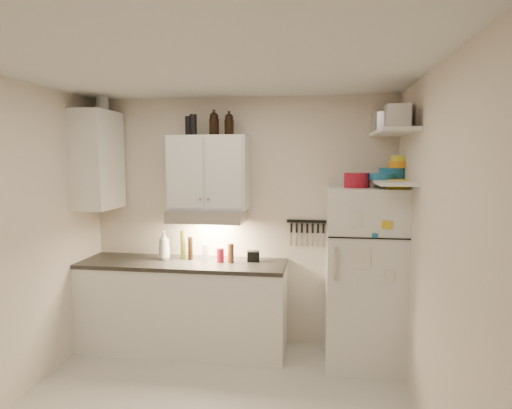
# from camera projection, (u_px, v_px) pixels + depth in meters

# --- Properties ---
(ceiling) EXTENTS (3.20, 3.00, 0.02)m
(ceiling) POSITION_uv_depth(u_px,v_px,m) (201.00, 64.00, 2.93)
(ceiling) COLOR silver
(ceiling) RESTS_ON ground
(back_wall) EXTENTS (3.20, 0.02, 2.60)m
(back_wall) POSITION_uv_depth(u_px,v_px,m) (241.00, 221.00, 4.55)
(back_wall) COLOR beige
(back_wall) RESTS_ON ground
(left_wall) EXTENTS (0.02, 3.00, 2.60)m
(left_wall) POSITION_uv_depth(u_px,v_px,m) (1.00, 245.00, 3.29)
(left_wall) COLOR beige
(left_wall) RESTS_ON ground
(right_wall) EXTENTS (0.02, 3.00, 2.60)m
(right_wall) POSITION_uv_depth(u_px,v_px,m) (439.00, 259.00, 2.84)
(right_wall) COLOR beige
(right_wall) RESTS_ON ground
(base_cabinet) EXTENTS (2.10, 0.60, 0.88)m
(base_cabinet) POSITION_uv_depth(u_px,v_px,m) (184.00, 307.00, 4.42)
(base_cabinet) COLOR white
(base_cabinet) RESTS_ON floor
(countertop) EXTENTS (2.10, 0.62, 0.04)m
(countertop) POSITION_uv_depth(u_px,v_px,m) (183.00, 263.00, 4.37)
(countertop) COLOR #2A2824
(countertop) RESTS_ON base_cabinet
(upper_cabinet) EXTENTS (0.80, 0.33, 0.75)m
(upper_cabinet) POSITION_uv_depth(u_px,v_px,m) (209.00, 173.00, 4.37)
(upper_cabinet) COLOR white
(upper_cabinet) RESTS_ON back_wall
(side_cabinet) EXTENTS (0.33, 0.55, 1.00)m
(side_cabinet) POSITION_uv_depth(u_px,v_px,m) (98.00, 160.00, 4.38)
(side_cabinet) COLOR white
(side_cabinet) RESTS_ON left_wall
(range_hood) EXTENTS (0.76, 0.46, 0.12)m
(range_hood) POSITION_uv_depth(u_px,v_px,m) (208.00, 216.00, 4.35)
(range_hood) COLOR silver
(range_hood) RESTS_ON back_wall
(fridge) EXTENTS (0.70, 0.68, 1.70)m
(fridge) POSITION_uv_depth(u_px,v_px,m) (363.00, 276.00, 4.08)
(fridge) COLOR white
(fridge) RESTS_ON floor
(shelf_hi) EXTENTS (0.30, 0.95, 0.03)m
(shelf_hi) POSITION_uv_depth(u_px,v_px,m) (392.00, 132.00, 3.77)
(shelf_hi) COLOR white
(shelf_hi) RESTS_ON right_wall
(shelf_lo) EXTENTS (0.30, 0.95, 0.03)m
(shelf_lo) POSITION_uv_depth(u_px,v_px,m) (391.00, 182.00, 3.82)
(shelf_lo) COLOR white
(shelf_lo) RESTS_ON right_wall
(knife_strip) EXTENTS (0.42, 0.02, 0.03)m
(knife_strip) POSITION_uv_depth(u_px,v_px,m) (307.00, 221.00, 4.43)
(knife_strip) COLOR black
(knife_strip) RESTS_ON back_wall
(dutch_oven) EXTENTS (0.31, 0.31, 0.14)m
(dutch_oven) POSITION_uv_depth(u_px,v_px,m) (357.00, 180.00, 3.94)
(dutch_oven) COLOR maroon
(dutch_oven) RESTS_ON fridge
(book_stack) EXTENTS (0.24, 0.27, 0.08)m
(book_stack) POSITION_uv_depth(u_px,v_px,m) (398.00, 184.00, 3.84)
(book_stack) COLOR gold
(book_stack) RESTS_ON fridge
(spice_jar) EXTENTS (0.09, 0.09, 0.11)m
(spice_jar) POSITION_uv_depth(u_px,v_px,m) (371.00, 181.00, 3.95)
(spice_jar) COLOR silver
(spice_jar) RESTS_ON fridge
(stock_pot) EXTENTS (0.34, 0.34, 0.19)m
(stock_pot) POSITION_uv_depth(u_px,v_px,m) (385.00, 123.00, 4.12)
(stock_pot) COLOR silver
(stock_pot) RESTS_ON shelf_hi
(tin_a) EXTENTS (0.22, 0.20, 0.20)m
(tin_a) POSITION_uv_depth(u_px,v_px,m) (397.00, 117.00, 3.64)
(tin_a) COLOR #AAAAAD
(tin_a) RESTS_ON shelf_hi
(tin_b) EXTENTS (0.22, 0.22, 0.18)m
(tin_b) POSITION_uv_depth(u_px,v_px,m) (400.00, 116.00, 3.39)
(tin_b) COLOR #AAAAAD
(tin_b) RESTS_ON shelf_hi
(bowl_teal) EXTENTS (0.26, 0.26, 0.10)m
(bowl_teal) POSITION_uv_depth(u_px,v_px,m) (393.00, 173.00, 4.05)
(bowl_teal) COLOR #1A6693
(bowl_teal) RESTS_ON shelf_lo
(bowl_orange) EXTENTS (0.21, 0.21, 0.06)m
(bowl_orange) POSITION_uv_depth(u_px,v_px,m) (400.00, 165.00, 4.01)
(bowl_orange) COLOR orange
(bowl_orange) RESTS_ON bowl_teal
(bowl_yellow) EXTENTS (0.16, 0.16, 0.05)m
(bowl_yellow) POSITION_uv_depth(u_px,v_px,m) (400.00, 158.00, 4.01)
(bowl_yellow) COLOR yellow
(bowl_yellow) RESTS_ON bowl_orange
(plates) EXTENTS (0.30, 0.30, 0.06)m
(plates) POSITION_uv_depth(u_px,v_px,m) (381.00, 176.00, 3.90)
(plates) COLOR #1A6693
(plates) RESTS_ON shelf_lo
(growler_a) EXTENTS (0.11, 0.11, 0.23)m
(growler_a) POSITION_uv_depth(u_px,v_px,m) (214.00, 123.00, 4.28)
(growler_a) COLOR black
(growler_a) RESTS_ON upper_cabinet
(growler_b) EXTENTS (0.12, 0.12, 0.22)m
(growler_b) POSITION_uv_depth(u_px,v_px,m) (229.00, 124.00, 4.29)
(growler_b) COLOR black
(growler_b) RESTS_ON upper_cabinet
(thermos_a) EXTENTS (0.09, 0.09, 0.21)m
(thermos_a) POSITION_uv_depth(u_px,v_px,m) (193.00, 125.00, 4.28)
(thermos_a) COLOR black
(thermos_a) RESTS_ON upper_cabinet
(thermos_b) EXTENTS (0.08, 0.08, 0.19)m
(thermos_b) POSITION_uv_depth(u_px,v_px,m) (188.00, 126.00, 4.30)
(thermos_b) COLOR black
(thermos_b) RESTS_ON upper_cabinet
(side_jar) EXTENTS (0.16, 0.16, 0.17)m
(side_jar) POSITION_uv_depth(u_px,v_px,m) (102.00, 104.00, 4.42)
(side_jar) COLOR silver
(side_jar) RESTS_ON side_cabinet
(soap_bottle) EXTENTS (0.14, 0.14, 0.34)m
(soap_bottle) POSITION_uv_depth(u_px,v_px,m) (164.00, 243.00, 4.44)
(soap_bottle) COLOR white
(soap_bottle) RESTS_ON countertop
(pepper_mill) EXTENTS (0.08, 0.08, 0.20)m
(pepper_mill) POSITION_uv_depth(u_px,v_px,m) (231.00, 253.00, 4.30)
(pepper_mill) COLOR brown
(pepper_mill) RESTS_ON countertop
(oil_bottle) EXTENTS (0.06, 0.06, 0.30)m
(oil_bottle) POSITION_uv_depth(u_px,v_px,m) (183.00, 244.00, 4.49)
(oil_bottle) COLOR #4D5A16
(oil_bottle) RESTS_ON countertop
(vinegar_bottle) EXTENTS (0.05, 0.05, 0.24)m
(vinegar_bottle) POSITION_uv_depth(u_px,v_px,m) (190.00, 248.00, 4.44)
(vinegar_bottle) COLOR black
(vinegar_bottle) RESTS_ON countertop
(clear_bottle) EXTENTS (0.07, 0.07, 0.17)m
(clear_bottle) POSITION_uv_depth(u_px,v_px,m) (205.00, 252.00, 4.41)
(clear_bottle) COLOR silver
(clear_bottle) RESTS_ON countertop
(red_jar) EXTENTS (0.08, 0.08, 0.15)m
(red_jar) POSITION_uv_depth(u_px,v_px,m) (220.00, 255.00, 4.32)
(red_jar) COLOR maroon
(red_jar) RESTS_ON countertop
(caddy) EXTENTS (0.13, 0.10, 0.11)m
(caddy) POSITION_uv_depth(u_px,v_px,m) (253.00, 256.00, 4.37)
(caddy) COLOR black
(caddy) RESTS_ON countertop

